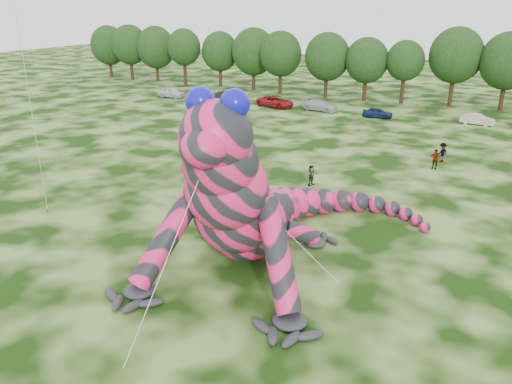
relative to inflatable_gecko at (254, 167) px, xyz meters
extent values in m
plane|color=#16330A|center=(-3.44, -7.98, -5.01)|extent=(240.00, 240.00, 0.00)
cylinder|color=silver|center=(-13.14, -3.08, 3.89)|extent=(0.02, 0.02, 18.51)
cylinder|color=#382314|center=(-15.14, -1.52, -4.89)|extent=(0.08, 0.08, 0.24)
imported|color=silver|center=(-34.14, 38.25, -4.25)|extent=(4.56, 2.07, 1.52)
imported|color=black|center=(-25.41, 40.21, -4.33)|extent=(4.26, 2.00, 1.35)
imported|color=maroon|center=(-17.07, 38.79, -4.27)|extent=(5.64, 3.33, 1.47)
imported|color=#AAAEB3|center=(-10.73, 39.14, -4.30)|extent=(5.17, 2.81, 1.42)
imported|color=#0F1E44|center=(-2.90, 38.36, -4.38)|extent=(3.82, 1.92, 1.25)
imported|color=beige|center=(8.42, 40.03, -4.38)|extent=(3.95, 1.79, 1.26)
imported|color=gray|center=(6.70, 20.43, -4.15)|extent=(1.03, 0.48, 1.72)
imported|color=gray|center=(-1.14, 11.69, -4.21)|extent=(0.84, 1.55, 1.60)
imported|color=gray|center=(6.93, 22.89, -4.15)|extent=(1.17, 1.28, 1.72)
imported|color=gray|center=(-19.28, 25.24, -4.17)|extent=(0.97, 0.83, 1.68)
imported|color=gray|center=(-13.19, 11.97, -4.10)|extent=(0.74, 0.56, 1.82)
imported|color=gray|center=(-11.77, 17.46, -4.09)|extent=(1.10, 1.13, 1.84)
camera|label=1|loc=(11.93, -22.73, 8.28)|focal=35.00mm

